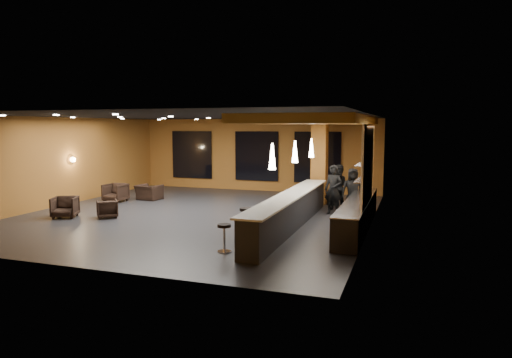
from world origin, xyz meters
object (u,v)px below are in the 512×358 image
(staff_a, at_px, (333,190))
(staff_b, at_px, (340,188))
(armchair_c, at_px, (116,193))
(pendant_0, at_px, (272,156))
(pendant_2, at_px, (311,148))
(armchair_b, at_px, (107,209))
(bar_stool_3, at_px, (279,202))
(pendant_1, at_px, (295,152))
(staff_c, at_px, (352,190))
(bar_stool_2, at_px, (265,211))
(bar_stool_1, at_px, (247,219))
(column, at_px, (319,161))
(armchair_a, at_px, (65,207))
(armchair_d, at_px, (149,192))
(bar_stool_0, at_px, (224,234))
(bar_counter, at_px, (291,212))
(prep_counter, at_px, (358,215))
(bar_stool_4, at_px, (291,196))

(staff_a, height_order, staff_b, staff_a)
(staff_b, height_order, armchair_c, staff_b)
(pendant_0, distance_m, pendant_2, 5.00)
(armchair_b, bearing_deg, bar_stool_3, 161.20)
(pendant_1, height_order, staff_c, pendant_1)
(armchair_c, bearing_deg, pendant_1, -11.14)
(bar_stool_2, bearing_deg, bar_stool_1, -90.07)
(staff_c, bearing_deg, column, 123.52)
(armchair_a, relative_size, armchair_d, 0.82)
(armchair_c, relative_size, bar_stool_0, 1.18)
(staff_b, bearing_deg, staff_c, -19.83)
(staff_b, relative_size, armchair_c, 2.06)
(bar_counter, height_order, column, column)
(armchair_d, distance_m, bar_stool_0, 9.09)
(armchair_a, bearing_deg, staff_c, 0.63)
(staff_a, relative_size, armchair_b, 2.60)
(armchair_d, relative_size, bar_stool_2, 1.36)
(prep_counter, distance_m, armchair_c, 10.34)
(armchair_d, bearing_deg, armchair_c, 49.40)
(bar_stool_2, distance_m, bar_stool_4, 3.44)
(bar_counter, height_order, armchair_a, bar_counter)
(prep_counter, xyz_separation_m, staff_a, (-1.09, 2.04, 0.46))
(bar_stool_2, bearing_deg, armchair_b, -174.38)
(bar_stool_1, bearing_deg, pendant_1, 68.59)
(pendant_2, xyz_separation_m, armchair_d, (-7.14, 0.30, -2.03))
(prep_counter, distance_m, pendant_2, 3.73)
(pendant_1, xyz_separation_m, staff_a, (0.91, 2.04, -1.46))
(bar_counter, bearing_deg, bar_stool_0, -104.85)
(prep_counter, distance_m, staff_a, 2.36)
(column, height_order, staff_c, column)
(staff_c, xyz_separation_m, bar_stool_4, (-2.39, 0.18, -0.36))
(bar_stool_0, xyz_separation_m, bar_stool_1, (0.02, 1.61, 0.09))
(armchair_c, height_order, bar_stool_2, armchair_c)
(pendant_2, distance_m, armchair_b, 7.59)
(armchair_c, bearing_deg, column, 17.03)
(pendant_1, height_order, staff_b, pendant_1)
(bar_stool_3, bearing_deg, bar_counter, -63.95)
(pendant_1, height_order, bar_stool_2, pendant_1)
(armchair_c, relative_size, armchair_d, 0.86)
(staff_c, relative_size, bar_stool_3, 2.22)
(prep_counter, xyz_separation_m, bar_stool_0, (-2.87, -3.76, 0.03))
(column, bearing_deg, armchair_a, -144.19)
(armchair_d, distance_m, bar_stool_4, 6.26)
(pendant_1, bearing_deg, prep_counter, 0.00)
(bar_counter, relative_size, bar_stool_4, 11.21)
(armchair_b, bearing_deg, armchair_d, -120.48)
(staff_a, xyz_separation_m, bar_stool_2, (-1.76, -2.55, -0.43))
(armchair_d, distance_m, bar_stool_1, 8.02)
(column, relative_size, bar_stool_0, 4.90)
(bar_counter, distance_m, bar_stool_4, 3.54)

